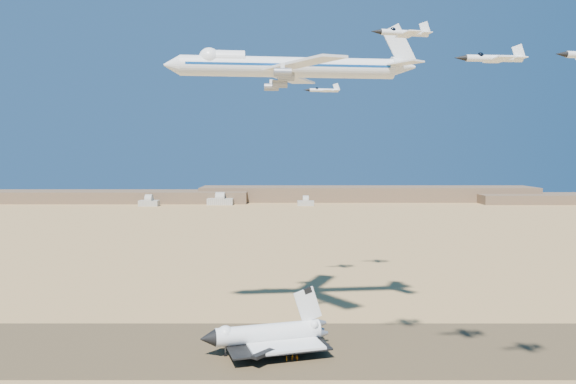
{
  "coord_description": "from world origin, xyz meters",
  "views": [
    {
      "loc": [
        19.77,
        -171.04,
        60.67
      ],
      "look_at": [
        19.71,
        8.0,
        48.23
      ],
      "focal_mm": 35.0,
      "sensor_mm": 36.0,
      "label": 1
    }
  ],
  "objects_px": {
    "crew_b": "(292,357)",
    "chase_jet_a": "(403,33)",
    "crew_c": "(297,358)",
    "chase_jet_e": "(368,74)",
    "crew_a": "(287,359)",
    "chase_jet_d": "(323,90)",
    "carrier_747": "(281,67)",
    "chase_jet_b": "(493,58)",
    "shuttle": "(267,335)"
  },
  "relations": [
    {
      "from": "shuttle",
      "to": "crew_b",
      "type": "bearing_deg",
      "value": -58.7
    },
    {
      "from": "chase_jet_b",
      "to": "chase_jet_e",
      "type": "bearing_deg",
      "value": 90.69
    },
    {
      "from": "shuttle",
      "to": "chase_jet_b",
      "type": "distance_m",
      "value": 101.1
    },
    {
      "from": "carrier_747",
      "to": "crew_c",
      "type": "xyz_separation_m",
      "value": [
        4.77,
        -22.18,
        -87.19
      ]
    },
    {
      "from": "carrier_747",
      "to": "chase_jet_b",
      "type": "relative_size",
      "value": 5.02
    },
    {
      "from": "shuttle",
      "to": "crew_b",
      "type": "distance_m",
      "value": 11.2
    },
    {
      "from": "crew_a",
      "to": "crew_c",
      "type": "xyz_separation_m",
      "value": [
        3.03,
        0.5,
        0.1
      ]
    },
    {
      "from": "carrier_747",
      "to": "shuttle",
      "type": "bearing_deg",
      "value": -113.25
    },
    {
      "from": "crew_a",
      "to": "chase_jet_b",
      "type": "xyz_separation_m",
      "value": [
        46.02,
        -32.48,
        80.87
      ]
    },
    {
      "from": "shuttle",
      "to": "chase_jet_b",
      "type": "xyz_separation_m",
      "value": [
        52.02,
        -40.66,
        76.57
      ]
    },
    {
      "from": "chase_jet_b",
      "to": "chase_jet_e",
      "type": "height_order",
      "value": "chase_jet_e"
    },
    {
      "from": "crew_b",
      "to": "chase_jet_a",
      "type": "height_order",
      "value": "chase_jet_a"
    },
    {
      "from": "crew_a",
      "to": "chase_jet_d",
      "type": "xyz_separation_m",
      "value": [
        15.01,
        76.59,
        85.9
      ]
    },
    {
      "from": "crew_a",
      "to": "chase_jet_b",
      "type": "relative_size",
      "value": 0.11
    },
    {
      "from": "crew_b",
      "to": "chase_jet_b",
      "type": "height_order",
      "value": "chase_jet_b"
    },
    {
      "from": "shuttle",
      "to": "chase_jet_e",
      "type": "height_order",
      "value": "chase_jet_e"
    },
    {
      "from": "shuttle",
      "to": "chase_jet_e",
      "type": "xyz_separation_m",
      "value": [
        40.66,
        77.06,
        89.58
      ]
    },
    {
      "from": "chase_jet_d",
      "to": "crew_b",
      "type": "bearing_deg",
      "value": -110.31
    },
    {
      "from": "crew_b",
      "to": "chase_jet_a",
      "type": "relative_size",
      "value": 0.13
    },
    {
      "from": "crew_b",
      "to": "chase_jet_d",
      "type": "xyz_separation_m",
      "value": [
        13.35,
        75.4,
        85.84
      ]
    },
    {
      "from": "chase_jet_a",
      "to": "chase_jet_e",
      "type": "xyz_separation_m",
      "value": [
        7.18,
        110.56,
        5.93
      ]
    },
    {
      "from": "carrier_747",
      "to": "chase_jet_b",
      "type": "xyz_separation_m",
      "value": [
        47.76,
        -55.16,
        -6.42
      ]
    },
    {
      "from": "crew_b",
      "to": "chase_jet_a",
      "type": "distance_m",
      "value": 95.36
    },
    {
      "from": "crew_b",
      "to": "shuttle",
      "type": "bearing_deg",
      "value": 4.86
    },
    {
      "from": "chase_jet_d",
      "to": "shuttle",
      "type": "bearing_deg",
      "value": -117.35
    },
    {
      "from": "crew_c",
      "to": "carrier_747",
      "type": "bearing_deg",
      "value": -45.11
    },
    {
      "from": "chase_jet_a",
      "to": "chase_jet_b",
      "type": "relative_size",
      "value": 0.9
    },
    {
      "from": "shuttle",
      "to": "chase_jet_b",
      "type": "height_order",
      "value": "chase_jet_b"
    },
    {
      "from": "crew_b",
      "to": "chase_jet_d",
      "type": "distance_m",
      "value": 115.03
    },
    {
      "from": "crew_c",
      "to": "chase_jet_e",
      "type": "distance_m",
      "value": 130.29
    },
    {
      "from": "shuttle",
      "to": "chase_jet_e",
      "type": "distance_m",
      "value": 124.96
    },
    {
      "from": "chase_jet_a",
      "to": "chase_jet_e",
      "type": "bearing_deg",
      "value": 73.7
    },
    {
      "from": "shuttle",
      "to": "chase_jet_d",
      "type": "bearing_deg",
      "value": 56.56
    },
    {
      "from": "crew_b",
      "to": "chase_jet_a",
      "type": "bearing_deg",
      "value": -178.58
    },
    {
      "from": "crew_c",
      "to": "chase_jet_e",
      "type": "xyz_separation_m",
      "value": [
        31.62,
        84.74,
        93.78
      ]
    },
    {
      "from": "crew_b",
      "to": "chase_jet_b",
      "type": "bearing_deg",
      "value": -170.01
    },
    {
      "from": "crew_c",
      "to": "chase_jet_d",
      "type": "distance_m",
      "value": 115.31
    },
    {
      "from": "crew_c",
      "to": "chase_jet_b",
      "type": "height_order",
      "value": "chase_jet_b"
    },
    {
      "from": "carrier_747",
      "to": "crew_b",
      "type": "xyz_separation_m",
      "value": [
        3.4,
        -21.49,
        -87.22
      ]
    },
    {
      "from": "chase_jet_b",
      "to": "chase_jet_e",
      "type": "distance_m",
      "value": 118.98
    },
    {
      "from": "crew_b",
      "to": "chase_jet_d",
      "type": "relative_size",
      "value": 0.12
    },
    {
      "from": "crew_b",
      "to": "chase_jet_e",
      "type": "distance_m",
      "value": 130.2
    },
    {
      "from": "chase_jet_d",
      "to": "crew_c",
      "type": "bearing_deg",
      "value": -109.22
    },
    {
      "from": "crew_a",
      "to": "chase_jet_a",
      "type": "bearing_deg",
      "value": -111.2
    },
    {
      "from": "carrier_747",
      "to": "chase_jet_e",
      "type": "distance_m",
      "value": 72.67
    },
    {
      "from": "chase_jet_a",
      "to": "crew_c",
      "type": "bearing_deg",
      "value": 120.84
    },
    {
      "from": "crew_b",
      "to": "chase_jet_e",
      "type": "xyz_separation_m",
      "value": [
        32.99,
        84.04,
        93.81
      ]
    },
    {
      "from": "shuttle",
      "to": "crew_c",
      "type": "bearing_deg",
      "value": -56.72
    },
    {
      "from": "crew_c",
      "to": "shuttle",
      "type": "bearing_deg",
      "value": -7.6
    },
    {
      "from": "crew_a",
      "to": "crew_b",
      "type": "height_order",
      "value": "crew_b"
    }
  ]
}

